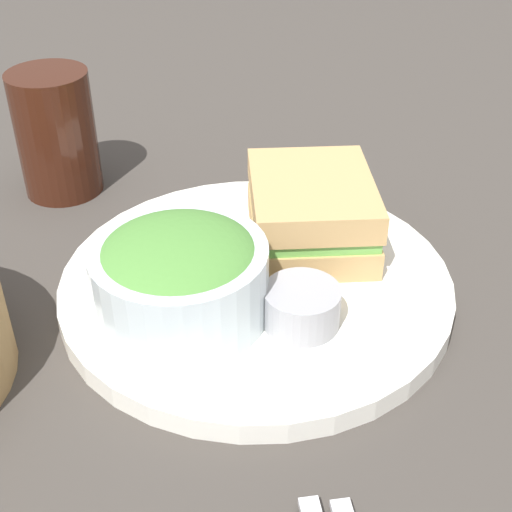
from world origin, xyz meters
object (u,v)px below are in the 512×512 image
Objects in this scene: plate at (256,285)px; drink_glass at (56,134)px; sandwich at (311,211)px; salad_bowl at (180,273)px; dressing_cup at (302,307)px.

drink_glass is at bearing 63.27° from plate.
plate is 0.27m from drink_glass.
plate is 2.11× the size of sandwich.
drink_glass reaches higher than plate.
sandwich is 0.14m from salad_bowl.
dressing_cup is 0.46× the size of drink_glass.
sandwich is 0.11m from dressing_cup.
dressing_cup is at bearing -135.11° from plate.
plate is 0.07m from dressing_cup.
plate is at bearing 153.02° from sandwich.
plate is at bearing -116.73° from drink_glass.
sandwich is at bearing -101.82° from drink_glass.
drink_glass is (0.12, 0.24, 0.05)m from plate.
salad_bowl is 0.09m from dressing_cup.
dressing_cup is at bearing -82.73° from salad_bowl.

